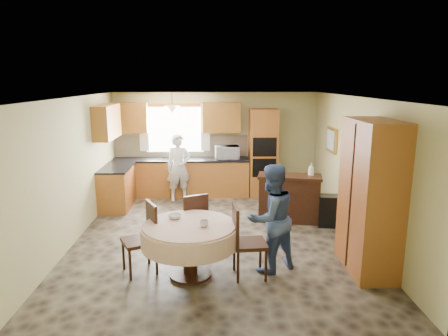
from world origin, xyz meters
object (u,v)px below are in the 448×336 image
Objects in this scene: chair_right at (244,238)px; chair_left at (144,234)px; cupboard at (371,197)px; chair_back at (194,220)px; dining_table at (190,236)px; sideboard at (289,199)px; oven_tower at (263,153)px; person_dining at (271,218)px; person_sink at (179,168)px.

chair_left is at bearing 77.28° from chair_right.
cupboard is 2.75m from chair_back.
dining_table is at bearing 63.85° from chair_back.
chair_back is at bearing -130.33° from sideboard.
chair_left is (-2.23, -3.99, -0.48)m from oven_tower.
dining_table is (-1.86, -2.28, 0.17)m from sideboard.
chair_right is 0.51m from person_dining.
chair_left reaches higher than sideboard.
dining_table is 0.85× the size of person_dining.
person_dining is at bearing -68.86° from chair_right.
dining_table is at bearing -176.93° from cupboard.
sideboard is 1.23× the size of chair_back.
person_dining reaches higher than sideboard.
chair_back is 0.63× the size of person_dining.
cupboard is 2.68m from dining_table.
dining_table is 0.69m from chair_left.
dining_table is 3.80m from person_sink.
chair_right reaches higher than dining_table.
oven_tower is 1.71× the size of sideboard.
chair_left is (-2.53, -2.11, 0.13)m from sideboard.
cupboard is 1.63× the size of dining_table.
chair_back is (0.69, 0.63, -0.02)m from chair_left.
chair_left is at bearing 165.69° from dining_table.
chair_back is at bearing 106.64° from chair_left.
chair_left is (-3.30, 0.03, -0.55)m from cupboard.
person_dining reaches higher than person_sink.
sideboard is at bearing -80.75° from oven_tower.
chair_right is at bearing -174.62° from cupboard.
chair_back is (-2.61, 0.66, -0.56)m from cupboard.
oven_tower is at bearing 124.84° from chair_left.
cupboard is 2.16× the size of chair_left.
dining_table is 1.37× the size of chair_back.
person_dining is at bearing -95.34° from oven_tower.
person_dining is (-0.37, -3.99, -0.25)m from oven_tower.
person_sink reaches higher than chair_back.
oven_tower reaches higher than chair_left.
person_dining reaches higher than chair_right.
chair_back is 1.13m from chair_right.
cupboard is 1.48m from person_dining.
sideboard is 0.55× the size of cupboard.
cupboard is at bearing -62.85° from person_sink.
cupboard is 4.77m from person_sink.
chair_right is at bearing -104.23° from sideboard.
chair_right is at bearing -3.73° from person_dining.
person_sink is (0.21, 3.60, 0.21)m from chair_left.
person_sink is at bearing -105.86° from chair_back.
person_sink reaches higher than dining_table.
sideboard is 2.37m from chair_back.
person_sink is (-1.23, 3.80, 0.20)m from chair_right.
person_sink is at bearing -169.04° from oven_tower.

